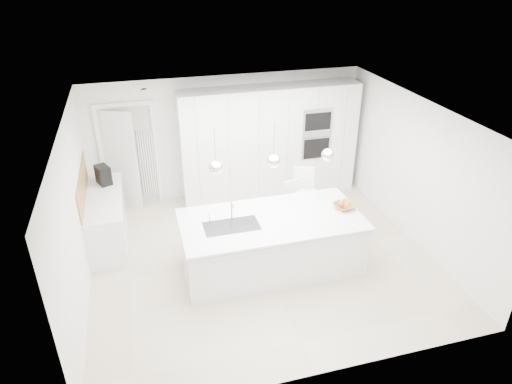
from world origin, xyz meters
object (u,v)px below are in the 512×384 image
object	(u,v)px
island_base	(272,245)
bar_stool_left	(293,209)
espresso_machine	(103,175)
bar_stool_right	(306,201)
fruit_bowl	(344,206)

from	to	relation	value
island_base	bar_stool_left	distance (m)	1.09
espresso_machine	bar_stool_right	distance (m)	3.64
island_base	bar_stool_left	world-z (taller)	bar_stool_left
island_base	bar_stool_right	bearing A→B (deg)	45.24
island_base	fruit_bowl	bearing A→B (deg)	1.88
fruit_bowl	bar_stool_left	size ratio (longest dim) A/B	0.32
island_base	fruit_bowl	size ratio (longest dim) A/B	8.53
island_base	espresso_machine	xyz separation A→B (m)	(-2.53, 2.00, 0.64)
espresso_machine	fruit_bowl	bearing A→B (deg)	-49.95
fruit_bowl	bar_stool_left	distance (m)	1.09
bar_stool_right	espresso_machine	bearing A→B (deg)	178.74
island_base	fruit_bowl	xyz separation A→B (m)	(1.22, 0.04, 0.51)
island_base	espresso_machine	world-z (taller)	espresso_machine
island_base	espresso_machine	bearing A→B (deg)	141.64
fruit_bowl	espresso_machine	size ratio (longest dim) A/B	0.98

